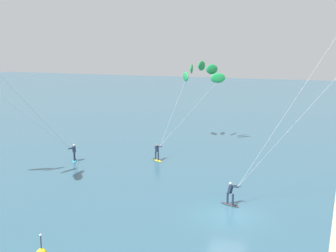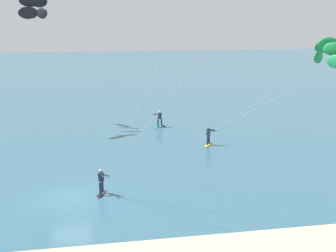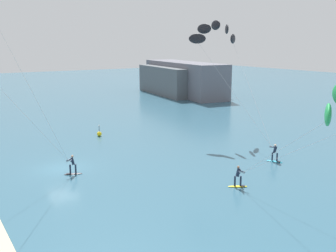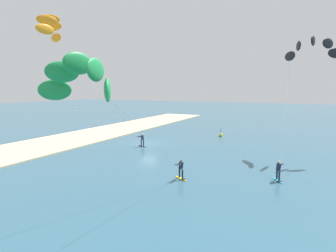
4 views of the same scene
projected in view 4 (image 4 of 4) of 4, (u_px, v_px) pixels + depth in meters
name	position (u px, v px, depth m)	size (l,w,h in m)	color
ground_plane	(148.00, 143.00, 37.30)	(240.00, 240.00, 0.00)	#2D566B
sand_strip	(84.00, 136.00, 42.33)	(80.00, 10.07, 0.16)	#C6B289
kitesurfer_nearshore	(54.00, 31.00, 31.82)	(9.72, 11.92, 16.07)	#333338
kitesurfer_mid_water	(85.00, 84.00, 13.74)	(11.47, 5.40, 9.26)	yellow
kitesurfer_far_out	(312.00, 51.00, 29.76)	(13.75, 6.16, 13.30)	#23ADD1
marker_buoy	(221.00, 135.00, 42.62)	(0.56, 0.56, 1.38)	yellow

